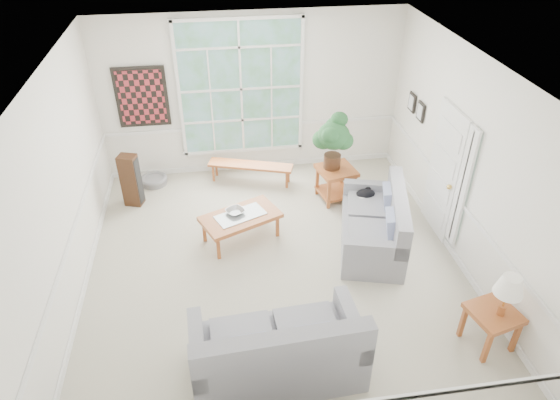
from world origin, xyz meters
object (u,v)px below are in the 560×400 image
(loveseat_front, at_px, (277,340))
(coffee_table, at_px, (241,227))
(side_table, at_px, (489,327))
(end_table, at_px, (335,184))
(loveseat_right, at_px, (373,220))

(loveseat_front, distance_m, coffee_table, 2.61)
(coffee_table, bearing_deg, side_table, -65.78)
(end_table, bearing_deg, loveseat_right, -79.97)
(end_table, distance_m, side_table, 3.65)
(loveseat_right, distance_m, loveseat_front, 2.78)
(side_table, bearing_deg, loveseat_right, 111.88)
(loveseat_front, relative_size, side_table, 3.48)
(end_table, bearing_deg, side_table, -72.64)
(loveseat_front, height_order, side_table, loveseat_front)
(coffee_table, xyz_separation_m, end_table, (1.76, 0.92, 0.08))
(coffee_table, distance_m, side_table, 3.83)
(loveseat_front, distance_m, side_table, 2.65)
(loveseat_front, relative_size, end_table, 3.18)
(loveseat_right, bearing_deg, loveseat_front, -115.23)
(end_table, xyz_separation_m, side_table, (1.09, -3.48, -0.03))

